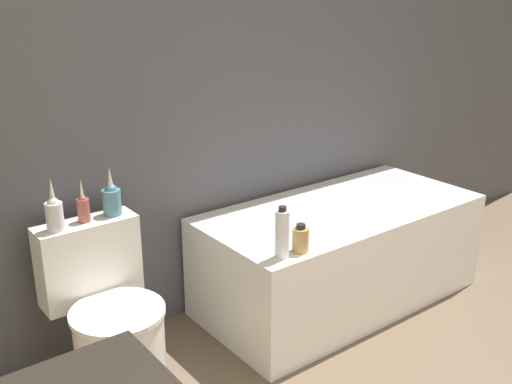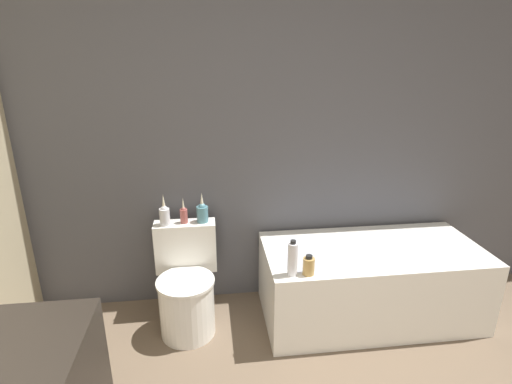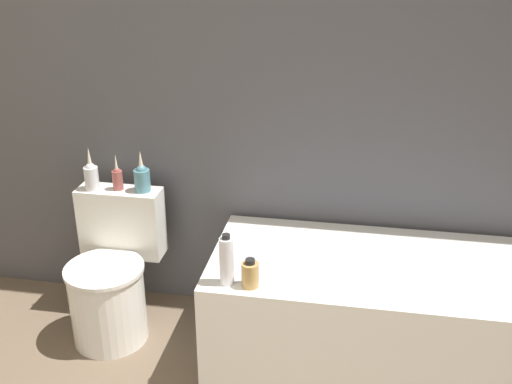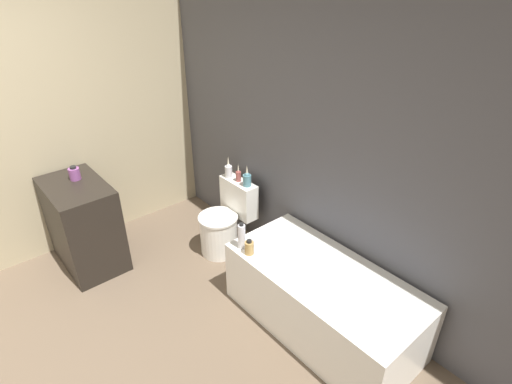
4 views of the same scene
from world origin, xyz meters
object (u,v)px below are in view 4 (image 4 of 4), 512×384
at_px(toilet, 225,223).
at_px(shampoo_bottle_tall, 242,236).
at_px(soap_bottle_glass, 74,174).
at_px(bathtub, 322,299).
at_px(vase_gold, 229,170).
at_px(shampoo_bottle_short, 249,248).
at_px(vase_silver, 238,175).
at_px(vase_bronze, 247,179).

distance_m(toilet, shampoo_bottle_tall, 0.80).
bearing_deg(shampoo_bottle_tall, soap_bottle_glass, -152.64).
distance_m(bathtub, vase_gold, 1.51).
xyz_separation_m(shampoo_bottle_tall, shampoo_bottle_short, (0.10, -0.01, -0.05)).
relative_size(soap_bottle_glass, vase_silver, 0.68).
xyz_separation_m(vase_gold, vase_bronze, (0.25, 0.02, -0.00)).
distance_m(vase_silver, shampoo_bottle_tall, 0.83).
distance_m(vase_gold, vase_bronze, 0.25).
distance_m(toilet, shampoo_bottle_short, 0.87).
bearing_deg(vase_gold, shampoo_bottle_short, -28.20).
xyz_separation_m(toilet, soap_bottle_glass, (-0.78, -1.05, 0.59)).
bearing_deg(toilet, bathtub, -1.33).
distance_m(soap_bottle_glass, vase_silver, 1.46).
relative_size(vase_gold, vase_bronze, 1.05).
xyz_separation_m(toilet, vase_bronze, (0.13, 0.19, 0.48)).
relative_size(toilet, vase_silver, 3.78).
xyz_separation_m(vase_silver, shampoo_bottle_tall, (0.66, -0.49, -0.12)).
bearing_deg(soap_bottle_glass, shampoo_bottle_short, 25.67).
distance_m(vase_gold, vase_silver, 0.13).
xyz_separation_m(bathtub, shampoo_bottle_tall, (-0.63, -0.27, 0.37)).
distance_m(bathtub, shampoo_bottle_tall, 0.78).
bearing_deg(toilet, shampoo_bottle_short, -22.34).
xyz_separation_m(bathtub, soap_bottle_glass, (-2.06, -1.02, 0.61)).
bearing_deg(vase_silver, toilet, -90.00).
height_order(toilet, vase_silver, vase_silver).
distance_m(vase_silver, vase_bronze, 0.13).
height_order(bathtub, vase_silver, vase_silver).
bearing_deg(vase_bronze, shampoo_bottle_tall, -42.79).
relative_size(bathtub, vase_gold, 6.77).
height_order(bathtub, vase_gold, vase_gold).
height_order(vase_gold, vase_silver, vase_gold).
relative_size(shampoo_bottle_tall, shampoo_bottle_short, 1.80).
bearing_deg(shampoo_bottle_tall, bathtub, 23.63).
height_order(toilet, vase_bronze, vase_bronze).
distance_m(bathtub, toilet, 1.28).
xyz_separation_m(vase_silver, shampoo_bottle_short, (0.75, -0.49, -0.17)).
relative_size(bathtub, vase_bronze, 7.12).
height_order(bathtub, vase_bronze, vase_bronze).
xyz_separation_m(vase_silver, vase_bronze, (0.13, 0.00, 0.01)).
relative_size(vase_silver, shampoo_bottle_short, 1.46).
height_order(vase_silver, shampoo_bottle_short, vase_silver).
distance_m(vase_gold, shampoo_bottle_short, 1.02).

